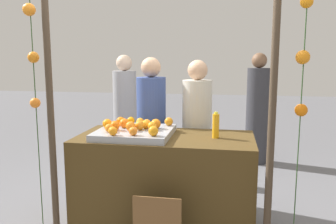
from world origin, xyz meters
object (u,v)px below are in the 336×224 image
object	(u,v)px
stall_counter	(165,181)
vendor_right	(197,138)
orange_0	(107,124)
juice_bottle	(216,126)
orange_1	(115,126)
vendor_left	(151,135)

from	to	relation	value
stall_counter	vendor_right	bearing A→B (deg)	67.54
orange_0	juice_bottle	bearing A→B (deg)	2.72
orange_1	vendor_left	distance (m)	0.76
orange_1	vendor_left	xyz separation A→B (m)	(0.17, 0.71, -0.23)
orange_1	vendor_right	size ratio (longest dim) A/B	0.06
vendor_left	vendor_right	xyz separation A→B (m)	(0.50, -0.02, -0.01)
juice_bottle	orange_1	bearing A→B (deg)	-172.63
juice_bottle	stall_counter	bearing A→B (deg)	-179.21
juice_bottle	vendor_left	distance (m)	0.96
vendor_right	stall_counter	bearing A→B (deg)	-112.46
orange_0	vendor_right	world-z (taller)	vendor_right
vendor_left	juice_bottle	bearing A→B (deg)	-39.21
vendor_left	orange_0	bearing A→B (deg)	-113.08
stall_counter	juice_bottle	xyz separation A→B (m)	(0.46, 0.01, 0.54)
stall_counter	vendor_right	world-z (taller)	vendor_right
orange_0	juice_bottle	world-z (taller)	juice_bottle
vendor_left	vendor_right	world-z (taller)	vendor_left
orange_1	juice_bottle	distance (m)	0.91
orange_1	vendor_left	size ratio (longest dim) A/B	0.06
orange_0	vendor_right	distance (m)	1.02
stall_counter	juice_bottle	size ratio (longest dim) A/B	6.85
vendor_right	orange_1	bearing A→B (deg)	-134.77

